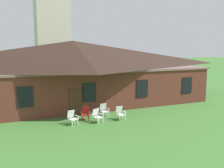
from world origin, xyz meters
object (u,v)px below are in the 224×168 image
Objects in this scene: lawn_chair_by_porch at (72,117)px; lawn_chair_near_door at (86,113)px; lawn_chair_left_end at (97,115)px; lawn_chair_right_end at (120,113)px; lawn_chair_middle at (104,110)px.

lawn_chair_by_porch is 1.00× the size of lawn_chair_near_door.
lawn_chair_right_end is at bearing 0.65° from lawn_chair_left_end.
lawn_chair_near_door is 1.00× the size of lawn_chair_right_end.
lawn_chair_by_porch is 1.00× the size of lawn_chair_right_end.
lawn_chair_near_door is 1.00× the size of lawn_chair_middle.
lawn_chair_right_end is at bearing -20.51° from lawn_chair_near_door.
lawn_chair_near_door is at bearing 30.49° from lawn_chair_by_porch.
lawn_chair_right_end is at bearing -3.36° from lawn_chair_by_porch.
lawn_chair_left_end is 1.00× the size of lawn_chair_middle.
lawn_chair_right_end is (0.80, -1.28, 0.00)m from lawn_chair_middle.
lawn_chair_left_end is 1.80m from lawn_chair_right_end.
lawn_chair_middle is (1.59, 0.38, 0.00)m from lawn_chair_near_door.
lawn_chair_left_end is (0.58, -0.91, 0.00)m from lawn_chair_near_door.
lawn_chair_by_porch is 1.35m from lawn_chair_near_door.
lawn_chair_middle is 1.00× the size of lawn_chair_right_end.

